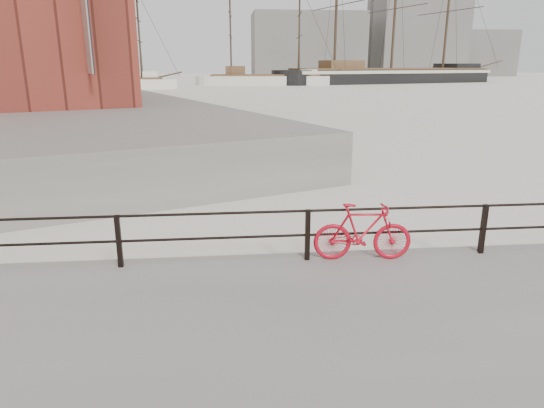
# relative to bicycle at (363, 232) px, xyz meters

# --- Properties ---
(ground) EXTENTS (400.00, 400.00, 0.00)m
(ground) POSITION_rel_bicycle_xyz_m (2.46, 0.25, -0.91)
(ground) COLOR white
(ground) RESTS_ON ground
(guardrail) EXTENTS (28.00, 0.10, 1.00)m
(guardrail) POSITION_rel_bicycle_xyz_m (2.46, 0.10, -0.06)
(guardrail) COLOR black
(guardrail) RESTS_ON promenade
(bicycle) EXTENTS (1.87, 0.43, 1.12)m
(bicycle) POSITION_rel_bicycle_xyz_m (0.00, 0.00, 0.00)
(bicycle) COLOR red
(bicycle) RESTS_ON promenade
(barque_black) EXTENTS (62.44, 36.00, 33.63)m
(barque_black) POSITION_rel_bicycle_xyz_m (32.23, 92.77, -0.91)
(barque_black) COLOR black
(barque_black) RESTS_ON ground
(schooner_mid) EXTENTS (28.51, 13.61, 20.08)m
(schooner_mid) POSITION_rel_bicycle_xyz_m (5.37, 85.35, -0.91)
(schooner_mid) COLOR silver
(schooner_mid) RESTS_ON ground
(schooner_left) EXTENTS (22.36, 11.48, 16.73)m
(schooner_left) POSITION_rel_bicycle_xyz_m (-20.26, 72.59, -0.91)
(schooner_left) COLOR white
(schooner_left) RESTS_ON ground
(workboat_near) EXTENTS (10.00, 9.94, 7.00)m
(workboat_near) POSITION_rel_bicycle_xyz_m (-18.63, 29.34, -0.91)
(workboat_near) COLOR black
(workboat_near) RESTS_ON ground
(workboat_far) EXTENTS (12.22, 10.87, 7.00)m
(workboat_far) POSITION_rel_bicycle_xyz_m (-25.25, 46.35, -0.91)
(workboat_far) COLOR black
(workboat_far) RESTS_ON ground
(industrial_west) EXTENTS (32.00, 18.00, 18.00)m
(industrial_west) POSITION_rel_bicycle_xyz_m (22.46, 140.25, 8.09)
(industrial_west) COLOR gray
(industrial_west) RESTS_ON ground
(industrial_mid) EXTENTS (26.00, 20.00, 24.00)m
(industrial_mid) POSITION_rel_bicycle_xyz_m (57.46, 145.25, 11.09)
(industrial_mid) COLOR gray
(industrial_mid) RESTS_ON ground
(industrial_east) EXTENTS (20.00, 16.00, 14.00)m
(industrial_east) POSITION_rel_bicycle_xyz_m (80.46, 150.25, 6.09)
(industrial_east) COLOR gray
(industrial_east) RESTS_ON ground
(smokestack) EXTENTS (2.80, 2.80, 44.00)m
(smokestack) POSITION_rel_bicycle_xyz_m (44.46, 150.25, 21.09)
(smokestack) COLOR gray
(smokestack) RESTS_ON ground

